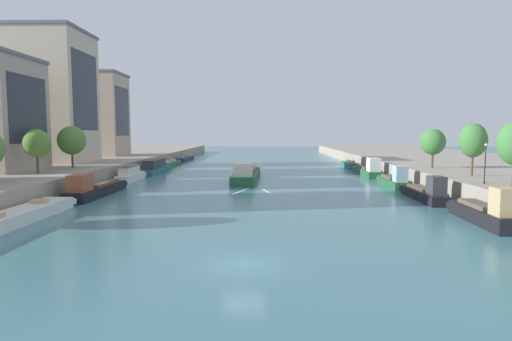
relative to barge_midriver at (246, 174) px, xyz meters
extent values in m
plane|color=#42757F|center=(1.71, -43.71, -1.00)|extent=(400.00, 400.00, 0.00)
cube|color=gray|center=(-38.53, 11.29, 0.28)|extent=(36.00, 170.00, 2.56)
cube|color=gray|center=(41.95, 11.29, 0.28)|extent=(36.00, 170.00, 2.56)
cube|color=#235633|center=(0.03, 0.61, -0.36)|extent=(4.24, 18.48, 1.30)
cube|color=#235633|center=(0.44, 10.13, -0.23)|extent=(3.33, 1.41, 1.02)
cube|color=#235633|center=(0.03, 0.61, 0.32)|extent=(4.31, 18.48, 0.06)
cube|color=beige|center=(-0.24, -5.62, 1.30)|extent=(2.75, 3.78, 1.90)
cube|color=black|center=(-0.16, -3.77, 1.59)|extent=(2.07, 0.12, 0.53)
cube|color=brown|center=(0.11, 2.45, 0.53)|extent=(3.10, 9.65, 0.36)
cylinder|color=#232328|center=(0.31, -4.91, 0.90)|extent=(0.07, 0.07, 1.10)
cube|color=silver|center=(3.37, -12.93, -0.99)|extent=(1.75, 5.92, 0.03)
cube|color=silver|center=(-0.23, -12.78, -0.99)|extent=(2.24, 5.80, 0.03)
cube|color=silver|center=(-18.61, -32.04, -0.47)|extent=(2.94, 14.13, 1.06)
cube|color=silver|center=(-18.55, -24.64, -0.37)|extent=(2.70, 1.25, 0.89)
cube|color=silver|center=(-18.61, -32.04, 0.09)|extent=(3.00, 14.13, 0.06)
cube|color=tan|center=(-18.58, -28.93, 0.32)|extent=(1.42, 0.91, 0.40)
cube|color=black|center=(-17.99, -16.64, -0.45)|extent=(2.95, 13.27, 1.11)
cube|color=black|center=(-17.84, -9.68, -0.34)|extent=(2.55, 1.29, 0.92)
cube|color=black|center=(-17.99, -16.64, 0.14)|extent=(3.00, 13.27, 0.06)
cube|color=#9E5133|center=(-18.09, -21.13, 1.12)|extent=(2.05, 2.69, 1.91)
cube|color=black|center=(-18.06, -19.80, 1.41)|extent=(1.60, 0.06, 0.54)
cube|color=brown|center=(-17.96, -15.32, 0.35)|extent=(2.22, 6.92, 0.36)
cylinder|color=#232328|center=(-17.68, -20.61, 0.72)|extent=(0.07, 0.07, 1.10)
cube|color=silver|center=(-18.46, -1.80, -0.43)|extent=(2.07, 9.31, 1.15)
cube|color=silver|center=(-18.38, 3.19, -0.31)|extent=(1.85, 1.27, 0.94)
cube|color=silver|center=(-18.46, -1.80, 0.18)|extent=(2.11, 9.31, 0.06)
cube|color=beige|center=(-18.47, -2.27, 0.82)|extent=(1.67, 5.96, 1.23)
cube|color=#4C4C51|center=(-18.47, -2.27, 1.48)|extent=(1.79, 6.15, 0.08)
cylinder|color=#232328|center=(-18.22, -4.59, 0.76)|extent=(0.07, 0.07, 1.10)
cube|color=#23666B|center=(-17.93, 11.74, -0.50)|extent=(2.71, 13.64, 1.01)
cube|color=#23666B|center=(-17.83, 18.90, -0.40)|extent=(2.42, 1.25, 0.87)
cube|color=#23666B|center=(-17.93, 11.74, 0.03)|extent=(2.76, 13.64, 0.06)
cube|color=#38383D|center=(-17.94, 11.06, 0.84)|extent=(2.19, 8.73, 1.55)
cube|color=#4C4C51|center=(-17.94, 11.06, 1.65)|extent=(2.34, 9.00, 0.08)
cylinder|color=#232328|center=(-17.60, 7.66, 0.61)|extent=(0.07, 0.07, 1.10)
cube|color=#235633|center=(-18.76, 28.05, -0.52)|extent=(2.45, 13.06, 0.98)
cube|color=#235633|center=(-18.81, 34.92, -0.42)|extent=(2.24, 1.23, 0.85)
cube|color=#235633|center=(-18.76, 28.05, 0.00)|extent=(2.50, 13.06, 0.06)
cube|color=white|center=(-18.78, 30.91, 0.23)|extent=(1.18, 0.91, 0.40)
cube|color=white|center=(-18.74, 24.40, 0.27)|extent=(1.30, 1.11, 0.48)
cylinder|color=#232328|center=(-18.38, 24.14, 0.58)|extent=(0.07, 0.07, 1.10)
cube|color=#1E284C|center=(-18.76, 45.59, -0.52)|extent=(2.83, 13.70, 0.96)
cube|color=#1E284C|center=(-18.50, 52.75, -0.42)|extent=(2.25, 1.29, 0.84)
cube|color=#1E284C|center=(-18.76, 45.59, -0.01)|extent=(2.88, 13.70, 0.06)
cube|color=tan|center=(-18.65, 48.59, 0.22)|extent=(1.19, 0.94, 0.40)
cube|color=tan|center=(-18.91, 41.78, 0.26)|extent=(1.32, 1.15, 0.48)
cylinder|color=#232328|center=(-18.57, 41.50, 0.57)|extent=(0.07, 0.07, 1.10)
cube|color=black|center=(22.02, -31.87, -0.38)|extent=(2.27, 9.54, 1.25)
cube|color=black|center=(22.16, -26.78, -0.26)|extent=(1.93, 1.31, 0.99)
cube|color=black|center=(22.02, -31.87, 0.27)|extent=(2.31, 9.54, 0.06)
cube|color=tan|center=(21.92, -35.10, 1.42)|extent=(1.55, 1.94, 2.24)
cube|color=black|center=(21.95, -34.14, 1.76)|extent=(1.20, 0.06, 0.63)
cube|color=brown|center=(22.04, -30.92, 0.48)|extent=(1.70, 4.98, 0.36)
cylinder|color=#232328|center=(22.23, -34.73, 0.85)|extent=(0.07, 0.07, 1.10)
cube|color=black|center=(21.58, -19.29, -0.49)|extent=(2.09, 10.17, 1.03)
cube|color=black|center=(21.57, -13.85, -0.39)|extent=(1.97, 1.22, 0.88)
cube|color=black|center=(21.58, -19.29, 0.06)|extent=(2.14, 10.17, 0.06)
cube|color=#38383D|center=(21.59, -22.74, 1.12)|extent=(1.56, 2.04, 2.06)
cube|color=black|center=(21.59, -21.72, 1.42)|extent=(1.24, 0.03, 0.58)
cube|color=brown|center=(21.58, -18.27, 0.27)|extent=(1.63, 5.29, 0.36)
cylinder|color=#232328|center=(21.90, -22.34, 0.64)|extent=(0.07, 0.07, 1.10)
cube|color=#235633|center=(21.53, -7.39, -0.47)|extent=(2.29, 9.90, 1.06)
cube|color=#235633|center=(21.62, -2.10, -0.37)|extent=(2.04, 1.26, 0.89)
cube|color=#235633|center=(21.53, -7.39, 0.08)|extent=(2.33, 9.90, 0.06)
cube|color=#9EBCD6|center=(21.48, -10.74, 1.20)|extent=(1.63, 2.00, 2.17)
cube|color=black|center=(21.49, -9.74, 1.53)|extent=(1.28, 0.05, 0.61)
cube|color=brown|center=(21.55, -6.40, 0.29)|extent=(1.74, 5.16, 0.36)
cylinder|color=#232328|center=(21.80, -10.35, 0.66)|extent=(0.07, 0.07, 1.10)
cube|color=#235633|center=(21.61, 8.60, -0.45)|extent=(2.50, 13.42, 1.10)
cube|color=#235633|center=(21.62, 15.66, -0.34)|extent=(2.36, 1.24, 0.92)
cube|color=#235633|center=(21.61, 8.60, 0.13)|extent=(2.55, 13.42, 0.06)
cube|color=white|center=(21.61, 4.04, 1.30)|extent=(1.87, 2.69, 2.28)
cube|color=black|center=(21.61, 5.39, 1.64)|extent=(1.49, 0.03, 0.64)
cube|color=brown|center=(21.62, 9.95, 0.34)|extent=(1.95, 6.98, 0.36)
cylinder|color=#232328|center=(21.98, 4.58, 0.71)|extent=(0.07, 0.07, 1.10)
cube|color=#23666B|center=(21.36, 23.47, -0.37)|extent=(2.10, 9.16, 1.27)
cube|color=#23666B|center=(21.28, 28.38, -0.24)|extent=(1.88, 1.29, 1.00)
cube|color=#23666B|center=(21.36, 23.47, 0.29)|extent=(2.14, 9.16, 0.06)
cube|color=tan|center=(21.32, 25.48, 0.52)|extent=(0.99, 0.92, 0.40)
cube|color=tan|center=(21.40, 20.91, 0.56)|extent=(1.09, 1.12, 0.48)
cylinder|color=#232328|center=(21.69, 20.74, 0.87)|extent=(0.07, 0.07, 1.10)
cylinder|color=brown|center=(-26.13, -15.12, 3.04)|extent=(0.29, 0.29, 2.96)
ellipsoid|color=#568438|center=(-26.13, -15.12, 5.49)|extent=(3.40, 3.40, 3.53)
cylinder|color=brown|center=(-25.89, -5.77, 3.01)|extent=(0.31, 0.31, 2.91)
ellipsoid|color=#568438|center=(-25.89, -5.77, 5.64)|extent=(4.08, 4.08, 4.24)
cylinder|color=brown|center=(28.30, -16.55, 3.15)|extent=(0.27, 0.27, 3.19)
ellipsoid|color=#427F3D|center=(28.30, -16.55, 5.89)|extent=(3.25, 3.25, 4.15)
cylinder|color=brown|center=(27.86, -5.36, 2.96)|extent=(0.32, 0.32, 2.80)
ellipsoid|color=#427F3D|center=(27.86, -5.36, 5.42)|extent=(3.57, 3.57, 3.84)
cylinder|color=black|center=(25.93, -24.22, 3.50)|extent=(0.11, 0.11, 3.89)
sphere|color=#EAE5C6|center=(25.93, -24.22, 5.59)|extent=(0.28, 0.28, 0.28)
cylinder|color=black|center=(25.93, -24.22, 1.66)|extent=(0.22, 0.22, 0.20)
cube|color=#232833|center=(-29.32, -10.91, 9.95)|extent=(0.04, 9.39, 9.15)
cube|color=beige|center=(-35.53, 5.84, 12.78)|extent=(14.15, 12.71, 22.44)
cube|color=slate|center=(-35.53, 5.84, 24.25)|extent=(14.57, 13.09, 0.50)
cube|color=#232833|center=(-28.44, 5.84, 13.90)|extent=(0.04, 10.17, 13.47)
cube|color=#B2A38E|center=(-35.53, 26.16, 10.49)|extent=(13.32, 10.80, 17.86)
cube|color=slate|center=(-35.53, 26.16, 19.67)|extent=(13.72, 11.13, 0.50)
cube|color=#232833|center=(-28.85, 26.16, 11.38)|extent=(0.04, 8.64, 10.72)
camera|label=1|loc=(3.02, -68.69, 7.00)|focal=29.79mm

